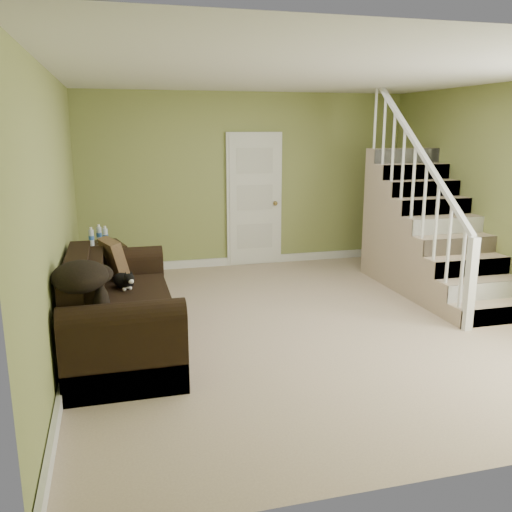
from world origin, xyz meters
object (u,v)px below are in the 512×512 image
side_table (101,269)px  cat (123,281)px  banana (141,306)px  sofa (117,314)px

side_table → cat: size_ratio=2.06×
banana → cat: bearing=86.5°
banana → side_table: bearing=85.4°
sofa → side_table: sofa is taller
side_table → cat: 1.48m
sofa → side_table: (-0.17, 1.78, -0.00)m
cat → sofa: bearing=-126.4°
sofa → cat: 0.42m
side_table → banana: size_ratio=4.34×
side_table → banana: 2.18m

